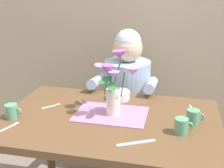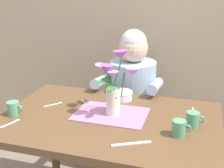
{
  "view_description": "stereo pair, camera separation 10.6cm",
  "coord_description": "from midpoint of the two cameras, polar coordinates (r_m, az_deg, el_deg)",
  "views": [
    {
      "loc": [
        0.35,
        -1.43,
        1.45
      ],
      "look_at": [
        0.0,
        0.05,
        0.92
      ],
      "focal_mm": 47.33,
      "sensor_mm": 36.0,
      "label": 1
    },
    {
      "loc": [
        0.45,
        -1.41,
        1.45
      ],
      "look_at": [
        0.0,
        0.05,
        0.92
      ],
      "focal_mm": 47.33,
      "sensor_mm": 36.0,
      "label": 2
    }
  ],
  "objects": [
    {
      "name": "wood_panel_backdrop",
      "position": [
        2.51,
        8.08,
        14.48
      ],
      "size": [
        4.0,
        0.1,
        2.5
      ],
      "primitive_type": "cube",
      "color": "tan",
      "rests_on": "ground_plane"
    },
    {
      "name": "ceramic_mug",
      "position": [
        1.72,
        -16.81,
        -4.59
      ],
      "size": [
        0.09,
        0.07,
        0.08
      ],
      "color": "#569970",
      "rests_on": "dining_table"
    },
    {
      "name": "dinner_knife",
      "position": [
        1.39,
        5.95,
        -11.44
      ],
      "size": [
        0.18,
        0.1,
        0.0
      ],
      "primitive_type": "cube",
      "rotation": [
        0.0,
        0.0,
        0.48
      ],
      "color": "silver",
      "rests_on": "dining_table"
    },
    {
      "name": "spoon_2",
      "position": [
        1.83,
        -9.12,
        -3.83
      ],
      "size": [
        0.09,
        0.1,
        0.01
      ],
      "color": "silver",
      "rests_on": "dining_table"
    },
    {
      "name": "spoon_1",
      "position": [
        1.77,
        17.43,
        -5.36
      ],
      "size": [
        0.04,
        0.12,
        0.01
      ],
      "color": "silver",
      "rests_on": "dining_table"
    },
    {
      "name": "ceramic_bowl",
      "position": [
        1.87,
        3.47,
        -2.13
      ],
      "size": [
        0.14,
        0.14,
        0.06
      ],
      "color": "white",
      "rests_on": "dining_table"
    },
    {
      "name": "spoon_3",
      "position": [
        1.84,
        -3.72,
        -3.46
      ],
      "size": [
        0.11,
        0.08,
        0.01
      ],
      "color": "silver",
      "rests_on": "dining_table"
    },
    {
      "name": "striped_placemat",
      "position": [
        1.67,
        1.47,
        -5.81
      ],
      "size": [
        0.4,
        0.28,
        0.0
      ],
      "primitive_type": "cube",
      "color": "#B275A3",
      "rests_on": "dining_table"
    },
    {
      "name": "tea_cup",
      "position": [
        1.59,
        17.22,
        -6.59
      ],
      "size": [
        0.09,
        0.07,
        0.08
      ],
      "color": "#569970",
      "rests_on": "dining_table"
    },
    {
      "name": "dining_table",
      "position": [
        1.68,
        1.21,
        -9.5
      ],
      "size": [
        1.2,
        0.8,
        0.74
      ],
      "color": "brown",
      "rests_on": "ground_plane"
    },
    {
      "name": "coffee_cup",
      "position": [
        1.49,
        14.88,
        -8.28
      ],
      "size": [
        0.09,
        0.07,
        0.08
      ],
      "color": "#569970",
      "rests_on": "dining_table"
    },
    {
      "name": "seated_person",
      "position": [
        2.26,
        5.21,
        -4.0
      ],
      "size": [
        0.45,
        0.47,
        1.14
      ],
      "rotation": [
        0.0,
        0.0,
        -0.05
      ],
      "color": "#4C4C56",
      "rests_on": "ground_plane"
    },
    {
      "name": "spoon_0",
      "position": [
        1.65,
        -16.8,
        -7.09
      ],
      "size": [
        0.06,
        0.12,
        0.01
      ],
      "color": "silver",
      "rests_on": "dining_table"
    },
    {
      "name": "flower_vase",
      "position": [
        1.61,
        2.37,
        0.1
      ],
      "size": [
        0.28,
        0.26,
        0.35
      ],
      "color": "silver",
      "rests_on": "dining_table"
    }
  ]
}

